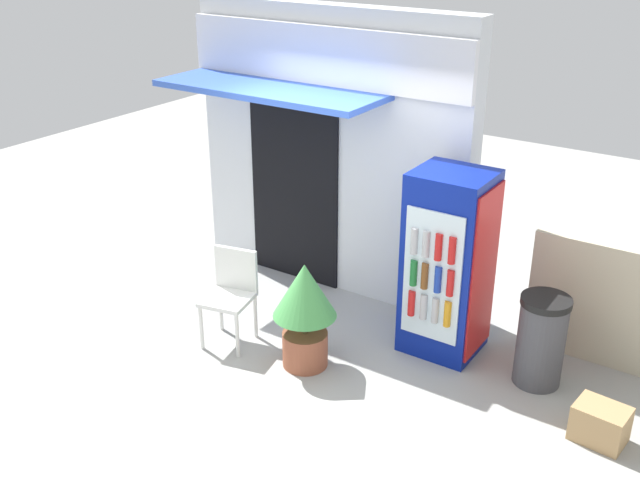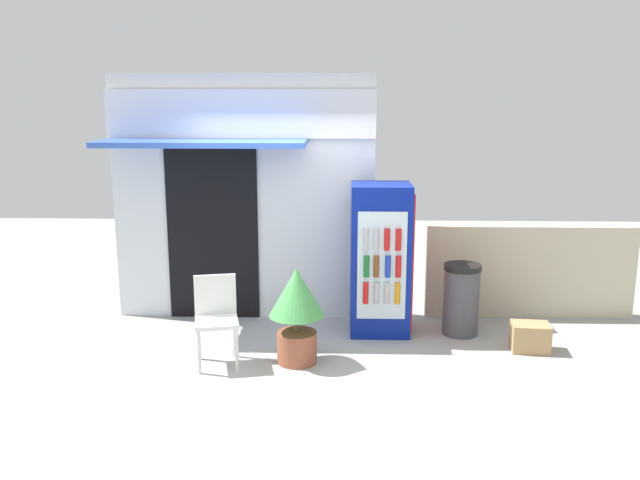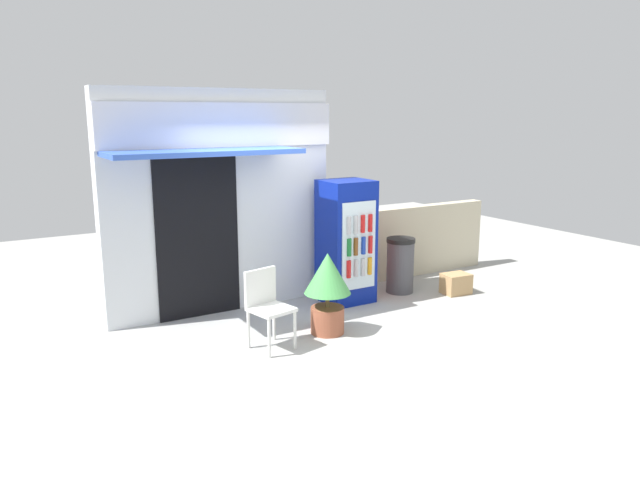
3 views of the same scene
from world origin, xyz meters
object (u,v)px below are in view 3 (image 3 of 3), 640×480
Objects in this scene: drink_cooler at (347,242)px; plastic_chair at (267,302)px; trash_bin at (400,265)px; cardboard_box at (456,284)px; potted_plant_near_shop at (328,285)px.

plastic_chair is at bearing -150.72° from drink_cooler.
trash_bin is at bearing -3.54° from drink_cooler.
cardboard_box is (3.31, 0.41, -0.38)m from plastic_chair.
cardboard_box is at bearing -19.25° from drink_cooler.
plastic_chair is at bearing -178.87° from potted_plant_near_shop.
potted_plant_near_shop is 1.22× the size of trash_bin.
drink_cooler is at bearing 176.46° from trash_bin.
potted_plant_near_shop is 2.56m from cardboard_box.
plastic_chair is at bearing -172.89° from cardboard_box.
drink_cooler is 1.92× the size of plastic_chair.
drink_cooler is at bearing 160.75° from cardboard_box.
drink_cooler is at bearing 46.48° from potted_plant_near_shop.
trash_bin is at bearing 143.18° from cardboard_box.
potted_plant_near_shop is (-0.90, -0.95, -0.26)m from drink_cooler.
drink_cooler reaches higher than potted_plant_near_shop.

